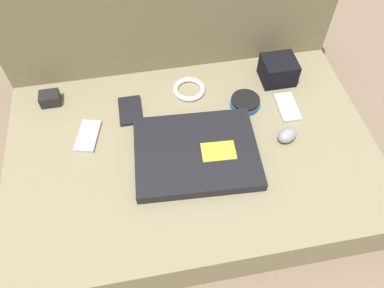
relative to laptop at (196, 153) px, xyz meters
name	(u,v)px	position (x,y,z in m)	size (l,w,h in m)	color
ground_plane	(192,175)	(-0.01, 0.03, -0.16)	(8.00, 8.00, 0.00)	#7A6651
couch_seat	(192,162)	(-0.01, 0.03, -0.09)	(1.02, 0.66, 0.14)	#847A5B
couch_backrest	(168,19)	(-0.01, 0.46, 0.10)	(1.02, 0.20, 0.52)	#756B4C
laptop	(196,153)	(0.00, 0.00, 0.00)	(0.35, 0.28, 0.03)	black
computer_mouse	(287,135)	(0.26, 0.01, 0.00)	(0.07, 0.06, 0.04)	gray
speaker_puck	(245,102)	(0.18, 0.16, 0.00)	(0.09, 0.09, 0.03)	#1E569E
phone_silver	(130,111)	(-0.16, 0.19, -0.01)	(0.07, 0.11, 0.01)	black
phone_black	(287,107)	(0.30, 0.12, -0.01)	(0.06, 0.11, 0.01)	#B7B7BC
phone_small	(88,136)	(-0.29, 0.12, -0.01)	(0.08, 0.12, 0.01)	#B7B7BC
camera_pouch	(278,70)	(0.31, 0.25, 0.02)	(0.10, 0.09, 0.08)	black
charger_brick	(50,99)	(-0.40, 0.27, 0.00)	(0.06, 0.05, 0.04)	black
cable_coil	(189,89)	(0.02, 0.25, -0.01)	(0.10, 0.10, 0.01)	white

